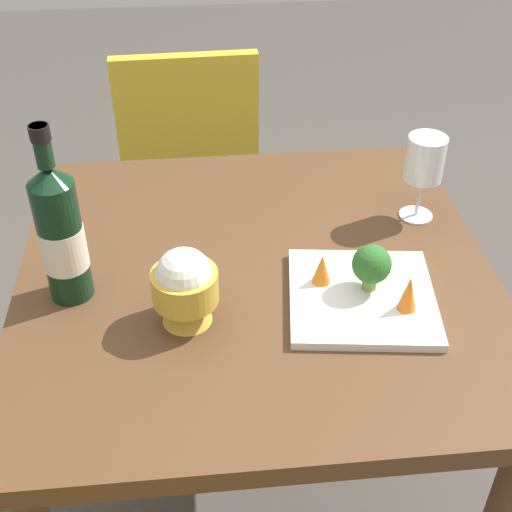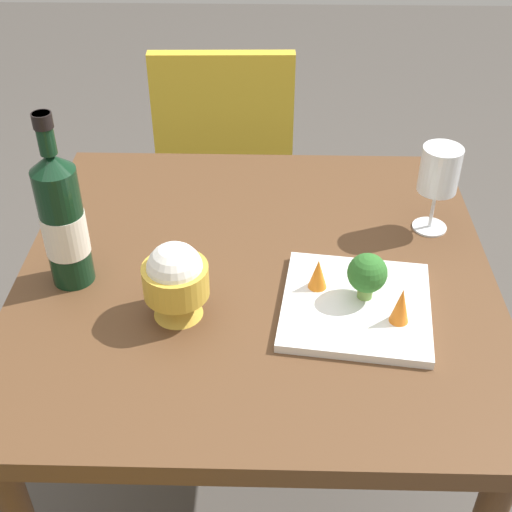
% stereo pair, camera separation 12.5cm
% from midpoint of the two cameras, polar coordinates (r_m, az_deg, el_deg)
% --- Properties ---
extents(ground_plane, '(8.00, 8.00, 0.00)m').
position_cam_midpoint_polar(ground_plane, '(1.82, -2.08, -19.80)').
color(ground_plane, '#4C4742').
extents(dining_table, '(0.87, 0.87, 0.74)m').
position_cam_midpoint_polar(dining_table, '(1.32, -2.70, -4.23)').
color(dining_table, brown).
rests_on(dining_table, ground_plane).
extents(chair_near_window, '(0.41, 0.41, 0.85)m').
position_cam_midpoint_polar(chair_near_window, '(2.11, -7.29, 8.78)').
color(chair_near_window, gold).
rests_on(chair_near_window, ground_plane).
extents(wine_bottle, '(0.08, 0.08, 0.33)m').
position_cam_midpoint_polar(wine_bottle, '(1.20, -18.83, 1.66)').
color(wine_bottle, black).
rests_on(wine_bottle, dining_table).
extents(wine_glass, '(0.08, 0.08, 0.18)m').
position_cam_midpoint_polar(wine_glass, '(1.36, 11.32, 7.69)').
color(wine_glass, white).
rests_on(wine_glass, dining_table).
extents(rice_bowl, '(0.11, 0.11, 0.14)m').
position_cam_midpoint_polar(rice_bowl, '(1.12, -9.11, -2.58)').
color(rice_bowl, gold).
rests_on(rice_bowl, dining_table).
extents(serving_plate, '(0.28, 0.28, 0.02)m').
position_cam_midpoint_polar(serving_plate, '(1.20, 5.85, -3.54)').
color(serving_plate, white).
rests_on(serving_plate, dining_table).
extents(broccoli_floret, '(0.07, 0.07, 0.09)m').
position_cam_midpoint_polar(broccoli_floret, '(1.17, 6.61, -0.87)').
color(broccoli_floret, '#729E4C').
rests_on(broccoli_floret, serving_plate).
extents(carrot_garnish_left, '(0.03, 0.03, 0.06)m').
position_cam_midpoint_polar(carrot_garnish_left, '(1.19, 2.54, -1.17)').
color(carrot_garnish_left, orange).
rests_on(carrot_garnish_left, serving_plate).
extents(carrot_garnish_right, '(0.03, 0.03, 0.07)m').
position_cam_midpoint_polar(carrot_garnish_right, '(1.15, 9.57, -3.18)').
color(carrot_garnish_right, orange).
rests_on(carrot_garnish_right, serving_plate).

